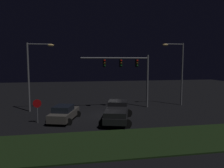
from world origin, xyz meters
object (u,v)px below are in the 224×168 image
Objects in this scene: car_sedan at (64,113)px; street_lamp_right at (178,66)px; pickup_truck at (117,111)px; traffic_signal_gantry at (128,68)px; street_lamp_left at (34,68)px; stop_sign at (37,107)px.

car_sedan is 0.59× the size of street_lamp_right.
traffic_signal_gantry is at bearing -8.22° from pickup_truck.
street_lamp_left is 17.64m from street_lamp_right.
street_lamp_left is 0.97× the size of street_lamp_right.
stop_sign is (-16.61, -5.52, -3.53)m from street_lamp_right.
street_lamp_right is at bearing 18.37° from stop_sign.
traffic_signal_gantry is 11.65m from stop_sign.
car_sedan is at bearing 93.18° from pickup_truck.
car_sedan is 2.12× the size of stop_sign.
car_sedan is 15.72m from street_lamp_right.
street_lamp_left reaches higher than car_sedan.
traffic_signal_gantry is at bearing 27.16° from stop_sign.
pickup_truck is 10.94m from street_lamp_left.
street_lamp_left is at bearing 179.75° from traffic_signal_gantry.
street_lamp_right reaches higher than car_sedan.
street_lamp_left is at bearing -178.79° from street_lamp_right.
traffic_signal_gantry is 1.04× the size of street_lamp_right.
pickup_truck is 5.12m from car_sedan.
pickup_truck is 11.85m from street_lamp_right.
traffic_signal_gantry is at bearing -41.71° from car_sedan.
street_lamp_left is 3.49× the size of stop_sign.
street_lamp_left reaches higher than traffic_signal_gantry.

